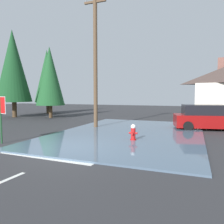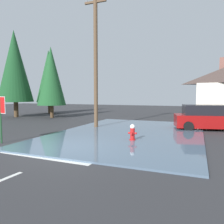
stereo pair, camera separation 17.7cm
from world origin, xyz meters
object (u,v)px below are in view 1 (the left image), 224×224
object	(u,v)px
utility_pole	(95,59)
pine_tree_short_left	(13,66)
fire_hydrant	(133,133)
parked_car	(208,118)
pine_tree_mid_left	(50,76)
stop_sign_near	(1,110)
pine_tree_tall_left	(47,76)

from	to	relation	value
utility_pole	pine_tree_short_left	bearing A→B (deg)	161.35
fire_hydrant	parked_car	bearing A→B (deg)	56.03
pine_tree_mid_left	stop_sign_near	bearing A→B (deg)	-64.58
utility_pole	pine_tree_mid_left	size ratio (longest dim) A/B	1.29
fire_hydrant	utility_pole	bearing A→B (deg)	136.86
pine_tree_tall_left	pine_tree_short_left	distance (m)	5.21
pine_tree_short_left	stop_sign_near	bearing A→B (deg)	-47.67
stop_sign_near	fire_hydrant	size ratio (longest dim) A/B	2.59
utility_pole	parked_car	xyz separation A→B (m)	(7.41, 2.03, -4.03)
parked_car	pine_tree_mid_left	bearing A→B (deg)	170.01
pine_tree_mid_left	pine_tree_short_left	world-z (taller)	pine_tree_short_left
pine_tree_tall_left	pine_tree_mid_left	distance (m)	5.67
stop_sign_near	pine_tree_tall_left	xyz separation A→B (m)	(-8.76, 15.15, 3.06)
utility_pole	stop_sign_near	bearing A→B (deg)	-108.87
stop_sign_near	utility_pole	xyz separation A→B (m)	(2.12, 6.20, 3.20)
stop_sign_near	pine_tree_mid_left	distance (m)	12.25
stop_sign_near	pine_tree_mid_left	world-z (taller)	pine_tree_mid_left
pine_tree_tall_left	pine_tree_mid_left	world-z (taller)	pine_tree_tall_left
utility_pole	pine_tree_short_left	size ratio (longest dim) A/B	1.03
pine_tree_short_left	pine_tree_tall_left	bearing A→B (deg)	86.22
utility_pole	parked_car	size ratio (longest dim) A/B	1.94
utility_pole	pine_tree_mid_left	bearing A→B (deg)	147.57
parked_car	pine_tree_short_left	world-z (taller)	pine_tree_short_left
utility_pole	parked_car	distance (m)	8.67
stop_sign_near	pine_tree_short_left	world-z (taller)	pine_tree_short_left
fire_hydrant	pine_tree_short_left	xyz separation A→B (m)	(-14.92, 7.26, 4.90)
utility_pole	pine_tree_tall_left	xyz separation A→B (m)	(-10.88, 8.95, -0.14)
parked_car	pine_tree_tall_left	xyz separation A→B (m)	(-18.29, 6.92, 3.88)
utility_pole	pine_tree_short_left	xyz separation A→B (m)	(-11.22, 3.79, 0.50)
fire_hydrant	pine_tree_mid_left	xyz separation A→B (m)	(-10.96, 8.08, 3.81)
parked_car	pine_tree_tall_left	distance (m)	19.94
stop_sign_near	fire_hydrant	xyz separation A→B (m)	(5.83, 2.73, -1.20)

